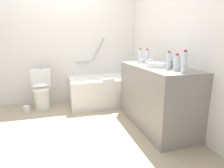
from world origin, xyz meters
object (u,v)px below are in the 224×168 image
at_px(toilet, 41,90).
at_px(water_bottle_3, 177,63).
at_px(sink_faucet, 171,64).
at_px(water_bottle_4, 169,61).
at_px(toilet_paper_roll, 27,109).
at_px(water_bottle_2, 185,62).
at_px(drinking_glass_0, 150,62).
at_px(sink_basin, 159,65).
at_px(bathtub, 106,89).
at_px(water_bottle_1, 140,56).
at_px(drinking_glass_1, 142,61).
at_px(water_bottle_0, 147,57).

height_order(toilet, water_bottle_3, water_bottle_3).
xyz_separation_m(toilet, sink_faucet, (1.86, -1.26, 0.57)).
bearing_deg(water_bottle_4, toilet_paper_roll, 143.98).
height_order(water_bottle_2, drinking_glass_0, water_bottle_2).
bearing_deg(sink_basin, bathtub, 110.82).
relative_size(water_bottle_1, water_bottle_4, 1.00).
relative_size(bathtub, drinking_glass_1, 17.92).
distance_m(sink_faucet, water_bottle_4, 0.33).
bearing_deg(drinking_glass_1, bathtub, 120.33).
bearing_deg(drinking_glass_0, water_bottle_4, -90.26).
xyz_separation_m(water_bottle_4, drinking_glass_0, (0.00, 0.48, -0.06)).
distance_m(toilet, drinking_glass_1, 1.90).
height_order(sink_basin, toilet_paper_roll, sink_basin).
xyz_separation_m(sink_basin, drinking_glass_1, (-0.03, 0.48, 0.01)).
bearing_deg(water_bottle_4, water_bottle_2, -85.95).
relative_size(drinking_glass_1, toilet_paper_roll, 0.71).
xyz_separation_m(water_bottle_0, water_bottle_3, (0.02, -0.74, -0.01)).
distance_m(sink_faucet, toilet_paper_roll, 2.58).
relative_size(water_bottle_1, water_bottle_2, 0.90).
relative_size(toilet, sink_basin, 2.18).
height_order(water_bottle_1, toilet_paper_roll, water_bottle_1).
bearing_deg(sink_faucet, water_bottle_2, -109.03).
xyz_separation_m(toilet, sink_basin, (1.67, -1.26, 0.56)).
distance_m(sink_basin, water_bottle_4, 0.26).
xyz_separation_m(sink_faucet, water_bottle_3, (-0.17, -0.36, 0.06)).
bearing_deg(water_bottle_0, drinking_glass_1, 113.14).
bearing_deg(water_bottle_1, water_bottle_3, -86.81).
distance_m(water_bottle_4, toilet_paper_roll, 2.57).
height_order(bathtub, drinking_glass_1, bathtub).
xyz_separation_m(water_bottle_2, water_bottle_3, (0.02, 0.16, -0.03)).
height_order(water_bottle_4, drinking_glass_0, water_bottle_4).
distance_m(water_bottle_1, water_bottle_2, 1.09).
bearing_deg(drinking_glass_1, sink_basin, -86.07).
xyz_separation_m(drinking_glass_0, drinking_glass_1, (-0.03, 0.25, -0.00)).
height_order(sink_faucet, drinking_glass_1, sink_faucet).
relative_size(sink_faucet, water_bottle_1, 0.66).
xyz_separation_m(water_bottle_1, toilet_paper_roll, (-1.91, 0.59, -0.94)).
bearing_deg(drinking_glass_1, water_bottle_4, -87.91).
bearing_deg(water_bottle_3, water_bottle_0, 91.50).
bearing_deg(drinking_glass_0, toilet, 148.22).
bearing_deg(toilet_paper_roll, drinking_glass_1, -19.67).
bearing_deg(sink_basin, water_bottle_3, -85.47).
distance_m(toilet, water_bottle_4, 2.33).
bearing_deg(toilet, water_bottle_4, 47.70).
xyz_separation_m(sink_basin, water_bottle_0, (0.01, 0.38, 0.08)).
xyz_separation_m(sink_basin, sink_faucet, (0.19, 0.00, 0.01)).
bearing_deg(bathtub, water_bottle_3, -72.74).
distance_m(toilet, water_bottle_2, 2.54).
height_order(bathtub, toilet_paper_roll, bathtub).
relative_size(sink_faucet, water_bottle_2, 0.60).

